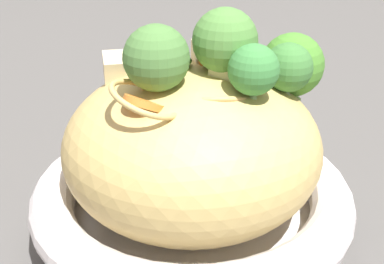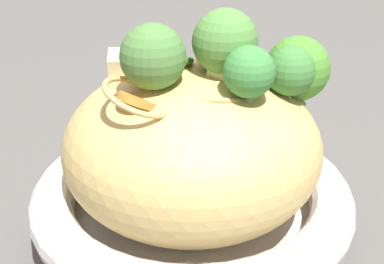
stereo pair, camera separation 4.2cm
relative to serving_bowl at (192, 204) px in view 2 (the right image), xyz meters
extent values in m
plane|color=#52504D|center=(0.00, 0.00, -0.03)|extent=(3.00, 3.00, 0.00)
cylinder|color=white|center=(0.00, 0.00, -0.02)|extent=(0.25, 0.25, 0.02)
torus|color=white|center=(0.00, 0.00, 0.01)|extent=(0.26, 0.26, 0.04)
ellipsoid|color=tan|center=(0.00, 0.00, 0.05)|extent=(0.20, 0.20, 0.13)
torus|color=tan|center=(-0.02, -0.01, 0.10)|extent=(0.06, 0.07, 0.03)
torus|color=tan|center=(-0.03, 0.04, 0.11)|extent=(0.06, 0.06, 0.02)
torus|color=#DBB360|center=(0.00, 0.01, 0.10)|extent=(0.07, 0.07, 0.02)
cone|color=#8DB570|center=(-0.01, -0.02, 0.11)|extent=(0.02, 0.02, 0.02)
sphere|color=#51873E|center=(-0.01, -0.02, 0.14)|extent=(0.05, 0.05, 0.05)
cone|color=#94AB75|center=(-0.02, -0.07, 0.10)|extent=(0.02, 0.02, 0.02)
sphere|color=#407B39|center=(-0.02, -0.07, 0.12)|extent=(0.04, 0.04, 0.04)
cone|color=#9AB775|center=(-0.01, 0.03, 0.11)|extent=(0.02, 0.02, 0.01)
sphere|color=#4C7D3D|center=(-0.01, 0.03, 0.14)|extent=(0.05, 0.05, 0.05)
cone|color=#95B36B|center=(0.00, -0.08, 0.09)|extent=(0.03, 0.03, 0.01)
sphere|color=#48872E|center=(0.00, -0.08, 0.11)|extent=(0.07, 0.07, 0.05)
cone|color=#99AA72|center=(0.02, -0.03, 0.11)|extent=(0.02, 0.02, 0.01)
sphere|color=#408940|center=(0.02, -0.03, 0.13)|extent=(0.05, 0.05, 0.03)
cone|color=#9AB471|center=(-0.04, -0.03, 0.11)|extent=(0.02, 0.02, 0.02)
sphere|color=#3E853F|center=(-0.04, -0.03, 0.13)|extent=(0.04, 0.04, 0.04)
cylinder|color=orange|center=(0.02, -0.08, 0.09)|extent=(0.04, 0.04, 0.01)
cylinder|color=orange|center=(0.01, -0.09, 0.09)|extent=(0.03, 0.03, 0.02)
cylinder|color=orange|center=(0.01, -0.02, 0.12)|extent=(0.02, 0.02, 0.02)
cylinder|color=orange|center=(-0.03, 0.04, 0.11)|extent=(0.04, 0.04, 0.02)
cylinder|color=beige|center=(0.02, 0.02, 0.12)|extent=(0.04, 0.04, 0.02)
torus|color=#336528|center=(0.02, 0.02, 0.12)|extent=(0.05, 0.05, 0.02)
cylinder|color=beige|center=(0.04, -0.05, 0.11)|extent=(0.03, 0.04, 0.03)
torus|color=#2F652C|center=(0.04, -0.05, 0.11)|extent=(0.04, 0.05, 0.03)
cylinder|color=beige|center=(0.04, -0.04, 0.11)|extent=(0.04, 0.03, 0.02)
torus|color=#2D6333|center=(0.04, -0.04, 0.11)|extent=(0.04, 0.04, 0.02)
cube|color=beige|center=(-0.01, -0.03, 0.12)|extent=(0.04, 0.04, 0.03)
cube|color=beige|center=(0.04, 0.04, 0.11)|extent=(0.03, 0.04, 0.03)
cube|color=beige|center=(0.03, -0.03, 0.12)|extent=(0.04, 0.03, 0.02)
camera|label=1|loc=(-0.35, 0.12, 0.25)|focal=49.91mm
camera|label=2|loc=(-0.37, 0.08, 0.25)|focal=49.91mm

